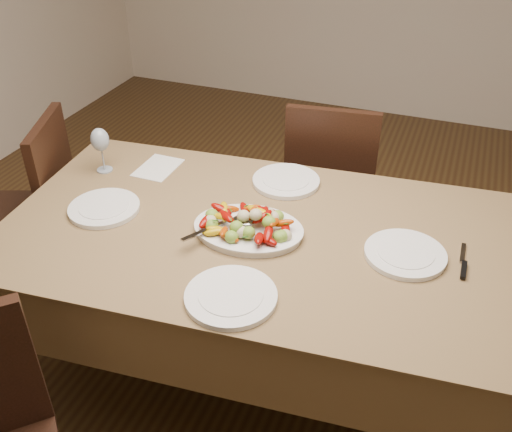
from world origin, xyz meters
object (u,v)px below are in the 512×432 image
at_px(plate_left, 104,208).
at_px(plate_right, 405,254).
at_px(dining_table, 256,308).
at_px(plate_far, 286,181).
at_px(wine_glass, 101,149).
at_px(serving_platter, 248,231).
at_px(chair_far, 332,182).
at_px(chair_left, 22,217).
at_px(plate_near, 231,297).

relative_size(plate_left, plate_right, 0.98).
height_order(dining_table, plate_far, plate_far).
distance_m(plate_right, wine_glass, 1.29).
bearing_deg(serving_platter, chair_far, 84.91).
bearing_deg(wine_glass, plate_far, 13.03).
height_order(chair_far, chair_left, same).
xyz_separation_m(serving_platter, plate_left, (-0.56, -0.05, -0.00)).
bearing_deg(chair_far, dining_table, 78.44).
distance_m(plate_right, plate_far, 0.62).
xyz_separation_m(chair_far, plate_right, (0.46, -0.87, 0.29)).
bearing_deg(chair_left, plate_left, 53.24).
bearing_deg(dining_table, chair_left, 175.72).
height_order(plate_right, wine_glass, wine_glass).
distance_m(plate_left, wine_glass, 0.33).
relative_size(dining_table, plate_near, 6.44).
bearing_deg(plate_near, chair_left, 159.92).
bearing_deg(plate_far, chair_far, 82.76).
relative_size(chair_left, plate_left, 3.56).
relative_size(chair_left, plate_near, 3.33).
bearing_deg(plate_right, serving_platter, -173.16).
bearing_deg(plate_far, chair_left, -167.34).
distance_m(chair_left, plate_left, 0.70).
xyz_separation_m(chair_left, plate_far, (1.19, 0.27, 0.29)).
distance_m(dining_table, chair_far, 0.91).
xyz_separation_m(serving_platter, plate_far, (0.01, 0.38, -0.00)).
xyz_separation_m(chair_far, plate_far, (-0.07, -0.55, 0.29)).
height_order(serving_platter, plate_far, serving_platter).
height_order(serving_platter, plate_near, serving_platter).
bearing_deg(plate_near, dining_table, 99.01).
distance_m(chair_left, plate_right, 1.74).
height_order(chair_far, plate_right, chair_far).
bearing_deg(plate_left, plate_right, 6.14).
bearing_deg(wine_glass, serving_platter, -15.89).
xyz_separation_m(serving_platter, plate_right, (0.54, 0.06, -0.00)).
bearing_deg(plate_right, plate_near, -138.97).
xyz_separation_m(chair_left, plate_right, (1.71, -0.05, 0.29)).
height_order(serving_platter, plate_left, serving_platter).
relative_size(chair_left, plate_right, 3.47).
xyz_separation_m(dining_table, plate_left, (-0.58, -0.08, 0.39)).
relative_size(plate_right, plate_near, 0.96).
height_order(dining_table, serving_platter, serving_platter).
height_order(chair_far, plate_far, chair_far).
distance_m(plate_right, plate_near, 0.62).
relative_size(dining_table, serving_platter, 4.82).
height_order(dining_table, wine_glass, wine_glass).
bearing_deg(plate_far, plate_right, -31.08).
distance_m(chair_far, plate_far, 0.62).
distance_m(plate_left, plate_near, 0.70).
xyz_separation_m(chair_far, wine_glass, (-0.82, -0.72, 0.39)).
height_order(plate_left, plate_near, same).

